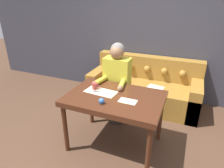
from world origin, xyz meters
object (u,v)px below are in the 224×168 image
object	(u,v)px
person	(117,84)
mug	(95,86)
couch	(144,88)
dining_table	(115,102)
scissors	(97,91)
pin_cushion	(102,101)

from	to	relation	value
person	mug	distance (m)	0.50
couch	mug	size ratio (longest dim) A/B	18.00
couch	dining_table	bearing A→B (deg)	-92.97
scissors	mug	world-z (taller)	mug
couch	person	bearing A→B (deg)	-107.64
person	scissors	size ratio (longest dim) A/B	6.76
mug	pin_cushion	xyz separation A→B (m)	(0.25, -0.33, -0.01)
couch	mug	distance (m)	1.42
couch	mug	xyz separation A→B (m)	(-0.40, -1.27, 0.51)
person	dining_table	bearing A→B (deg)	-71.11
dining_table	couch	distance (m)	1.40
dining_table	scissors	bearing A→B (deg)	174.29
person	mug	xyz separation A→B (m)	(-0.14, -0.46, 0.14)
scissors	dining_table	bearing A→B (deg)	-5.71
person	pin_cushion	xyz separation A→B (m)	(0.11, -0.79, 0.13)
dining_table	pin_cushion	xyz separation A→B (m)	(-0.07, -0.24, 0.12)
pin_cushion	mug	bearing A→B (deg)	127.82
pin_cushion	couch	bearing A→B (deg)	84.87
pin_cushion	person	bearing A→B (deg)	98.17
person	scissors	world-z (taller)	person
mug	person	bearing A→B (deg)	73.08
couch	pin_cushion	distance (m)	1.67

